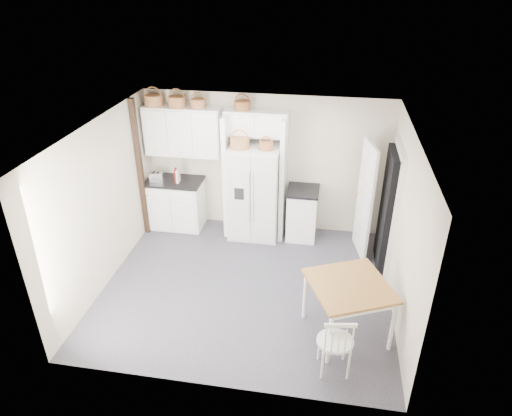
# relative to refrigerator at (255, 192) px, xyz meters

# --- Properties ---
(floor) EXTENTS (4.50, 4.50, 0.00)m
(floor) POSITION_rel_refrigerator_xyz_m (0.15, -1.62, -0.88)
(floor) COLOR #34323C
(floor) RESTS_ON ground
(ceiling) EXTENTS (4.50, 4.50, 0.00)m
(ceiling) POSITION_rel_refrigerator_xyz_m (0.15, -1.62, 1.72)
(ceiling) COLOR white
(ceiling) RESTS_ON wall_back
(wall_back) EXTENTS (4.50, 0.00, 4.50)m
(wall_back) POSITION_rel_refrigerator_xyz_m (0.15, 0.38, 0.42)
(wall_back) COLOR beige
(wall_back) RESTS_ON floor
(wall_left) EXTENTS (0.00, 4.00, 4.00)m
(wall_left) POSITION_rel_refrigerator_xyz_m (-2.10, -1.62, 0.42)
(wall_left) COLOR beige
(wall_left) RESTS_ON floor
(wall_right) EXTENTS (0.00, 4.00, 4.00)m
(wall_right) POSITION_rel_refrigerator_xyz_m (2.40, -1.62, 0.42)
(wall_right) COLOR beige
(wall_right) RESTS_ON floor
(refrigerator) EXTENTS (0.91, 0.73, 1.76)m
(refrigerator) POSITION_rel_refrigerator_xyz_m (0.00, 0.00, 0.00)
(refrigerator) COLOR silver
(refrigerator) RESTS_ON floor
(base_cab_left) EXTENTS (1.01, 0.64, 0.94)m
(base_cab_left) POSITION_rel_refrigerator_xyz_m (-1.55, 0.08, -0.41)
(base_cab_left) COLOR white
(base_cab_left) RESTS_ON floor
(base_cab_right) EXTENTS (0.53, 0.64, 0.94)m
(base_cab_right) POSITION_rel_refrigerator_xyz_m (0.88, 0.08, -0.41)
(base_cab_right) COLOR white
(base_cab_right) RESTS_ON floor
(dining_table) EXTENTS (1.33, 1.33, 0.84)m
(dining_table) POSITION_rel_refrigerator_xyz_m (1.69, -2.42, -0.46)
(dining_table) COLOR brown
(dining_table) RESTS_ON floor
(windsor_chair) EXTENTS (0.53, 0.49, 0.95)m
(windsor_chair) POSITION_rel_refrigerator_xyz_m (1.54, -3.11, -0.41)
(windsor_chair) COLOR white
(windsor_chair) RESTS_ON floor
(counter_left) EXTENTS (1.05, 0.68, 0.04)m
(counter_left) POSITION_rel_refrigerator_xyz_m (-1.55, 0.08, 0.08)
(counter_left) COLOR black
(counter_left) RESTS_ON base_cab_left
(counter_right) EXTENTS (0.57, 0.68, 0.04)m
(counter_right) POSITION_rel_refrigerator_xyz_m (0.88, 0.08, 0.08)
(counter_right) COLOR black
(counter_right) RESTS_ON base_cab_right
(toaster) EXTENTS (0.27, 0.18, 0.17)m
(toaster) POSITION_rel_refrigerator_xyz_m (-1.86, -0.02, 0.19)
(toaster) COLOR silver
(toaster) RESTS_ON counter_left
(cookbook_red) EXTENTS (0.07, 0.18, 0.26)m
(cookbook_red) POSITION_rel_refrigerator_xyz_m (-1.48, -0.00, 0.23)
(cookbook_red) COLOR maroon
(cookbook_red) RESTS_ON counter_left
(cookbook_cream) EXTENTS (0.05, 0.17, 0.26)m
(cookbook_cream) POSITION_rel_refrigerator_xyz_m (-1.44, -0.00, 0.23)
(cookbook_cream) COLOR silver
(cookbook_cream) RESTS_ON counter_left
(basket_upper_a) EXTENTS (0.33, 0.33, 0.19)m
(basket_upper_a) POSITION_rel_refrigerator_xyz_m (-1.84, 0.21, 1.56)
(basket_upper_a) COLOR #995B2E
(basket_upper_a) RESTS_ON upper_cabinet
(basket_upper_b) EXTENTS (0.31, 0.31, 0.18)m
(basket_upper_b) POSITION_rel_refrigerator_xyz_m (-1.42, 0.21, 1.56)
(basket_upper_b) COLOR #995B2E
(basket_upper_b) RESTS_ON upper_cabinet
(basket_upper_c) EXTENTS (0.27, 0.27, 0.15)m
(basket_upper_c) POSITION_rel_refrigerator_xyz_m (-1.04, 0.21, 1.55)
(basket_upper_c) COLOR #995B2E
(basket_upper_c) RESTS_ON upper_cabinet
(basket_bridge_a) EXTENTS (0.28, 0.28, 0.16)m
(basket_bridge_a) POSITION_rel_refrigerator_xyz_m (-0.25, 0.21, 1.55)
(basket_bridge_a) COLOR brown
(basket_bridge_a) RESTS_ON bridge_cabinet
(basket_fridge_a) EXTENTS (0.34, 0.34, 0.18)m
(basket_fridge_a) POSITION_rel_refrigerator_xyz_m (-0.24, -0.10, 0.97)
(basket_fridge_a) COLOR #995B2E
(basket_fridge_a) RESTS_ON refrigerator
(basket_fridge_b) EXTENTS (0.24, 0.24, 0.13)m
(basket_fridge_b) POSITION_rel_refrigerator_xyz_m (0.22, -0.10, 0.95)
(basket_fridge_b) COLOR brown
(basket_fridge_b) RESTS_ON refrigerator
(upper_cabinet) EXTENTS (1.40, 0.34, 0.90)m
(upper_cabinet) POSITION_rel_refrigerator_xyz_m (-1.35, 0.21, 1.02)
(upper_cabinet) COLOR white
(upper_cabinet) RESTS_ON wall_back
(bridge_cabinet) EXTENTS (1.12, 0.34, 0.45)m
(bridge_cabinet) POSITION_rel_refrigerator_xyz_m (0.00, 0.21, 1.24)
(bridge_cabinet) COLOR white
(bridge_cabinet) RESTS_ON wall_back
(fridge_panel_left) EXTENTS (0.08, 0.60, 2.30)m
(fridge_panel_left) POSITION_rel_refrigerator_xyz_m (-0.51, 0.08, 0.27)
(fridge_panel_left) COLOR white
(fridge_panel_left) RESTS_ON floor
(fridge_panel_right) EXTENTS (0.08, 0.60, 2.30)m
(fridge_panel_right) POSITION_rel_refrigerator_xyz_m (0.51, 0.08, 0.27)
(fridge_panel_right) COLOR white
(fridge_panel_right) RESTS_ON floor
(trim_post) EXTENTS (0.09, 0.09, 2.60)m
(trim_post) POSITION_rel_refrigerator_xyz_m (-2.05, -0.27, 0.42)
(trim_post) COLOR black
(trim_post) RESTS_ON floor
(doorway_void) EXTENTS (0.18, 0.85, 2.05)m
(doorway_void) POSITION_rel_refrigerator_xyz_m (2.31, -0.62, 0.14)
(doorway_void) COLOR black
(doorway_void) RESTS_ON floor
(door_slab) EXTENTS (0.21, 0.79, 2.05)m
(door_slab) POSITION_rel_refrigerator_xyz_m (1.95, -0.29, 0.14)
(door_slab) COLOR white
(door_slab) RESTS_ON floor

